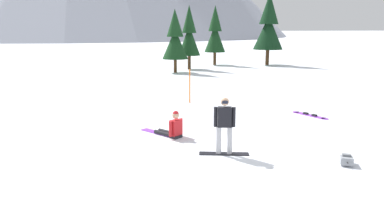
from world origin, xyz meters
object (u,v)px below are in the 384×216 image
at_px(backpack_grey, 346,160).
at_px(pine_tree_twin, 215,33).
at_px(trail_marker_pole, 190,86).
at_px(pine_tree_tall, 269,26).
at_px(snowboarder_foreground, 224,125).
at_px(loose_snowboard_near_left, 310,115).
at_px(snowboarder_midground, 172,128).
at_px(pine_tree_short, 189,35).
at_px(pine_tree_slender, 175,38).

bearing_deg(backpack_grey, pine_tree_twin, 82.49).
height_order(trail_marker_pole, pine_tree_tall, pine_tree_tall).
height_order(snowboarder_foreground, loose_snowboard_near_left, snowboarder_foreground).
relative_size(backpack_grey, trail_marker_pole, 0.33).
height_order(loose_snowboard_near_left, pine_tree_twin, pine_tree_twin).
bearing_deg(snowboarder_midground, loose_snowboard_near_left, 17.32).
height_order(pine_tree_short, pine_tree_tall, pine_tree_tall).
bearing_deg(trail_marker_pole, loose_snowboard_near_left, -39.87).
bearing_deg(pine_tree_short, loose_snowboard_near_left, -85.28).
xyz_separation_m(snowboarder_foreground, pine_tree_slender, (1.78, 20.43, 1.91)).
xyz_separation_m(snowboarder_foreground, trail_marker_pole, (0.50, 7.73, -0.06)).
height_order(trail_marker_pole, pine_tree_slender, pine_tree_slender).
xyz_separation_m(loose_snowboard_near_left, pine_tree_short, (-1.55, 18.76, 3.03)).
distance_m(pine_tree_tall, pine_tree_slender, 11.05).
height_order(snowboarder_midground, pine_tree_twin, pine_tree_twin).
distance_m(snowboarder_foreground, pine_tree_tall, 27.81).
bearing_deg(snowboarder_midground, pine_tree_twin, 71.82).
xyz_separation_m(snowboarder_foreground, pine_tree_tall, (11.78, 25.02, 2.92)).
distance_m(pine_tree_short, pine_tree_slender, 2.86).
relative_size(trail_marker_pole, pine_tree_short, 0.30).
bearing_deg(pine_tree_tall, pine_tree_short, -164.91).
bearing_deg(loose_snowboard_near_left, backpack_grey, -109.42).
relative_size(trail_marker_pole, pine_tree_slender, 0.32).
bearing_deg(snowboarder_midground, backpack_grey, -39.94).
xyz_separation_m(trail_marker_pole, pine_tree_twin, (6.17, 18.39, 2.32)).
height_order(backpack_grey, pine_tree_slender, pine_tree_slender).
height_order(snowboarder_midground, pine_tree_short, pine_tree_short).
bearing_deg(pine_tree_slender, snowboarder_foreground, -94.98).
height_order(loose_snowboard_near_left, pine_tree_tall, pine_tree_tall).
relative_size(snowboarder_midground, pine_tree_short, 0.28).
relative_size(snowboarder_foreground, pine_tree_twin, 0.29).
bearing_deg(pine_tree_tall, trail_marker_pole, -123.14).
bearing_deg(pine_tree_short, trail_marker_pole, -100.98).
bearing_deg(snowboarder_foreground, pine_tree_slender, 85.02).
distance_m(snowboarder_foreground, trail_marker_pole, 7.75).
relative_size(snowboarder_midground, backpack_grey, 2.85).
bearing_deg(snowboarder_foreground, trail_marker_pole, 86.32).
bearing_deg(snowboarder_foreground, pine_tree_twin, 75.69).
bearing_deg(pine_tree_tall, pine_tree_twin, 167.82).
distance_m(snowboarder_midground, pine_tree_tall, 26.61).
relative_size(snowboarder_midground, trail_marker_pole, 0.95).
relative_size(snowboarder_foreground, pine_tree_short, 0.30).
relative_size(snowboarder_foreground, pine_tree_slender, 0.33).
bearing_deg(pine_tree_tall, loose_snowboard_near_left, -107.99).
height_order(backpack_grey, pine_tree_short, pine_tree_short).
distance_m(pine_tree_short, pine_tree_twin, 4.68).
bearing_deg(trail_marker_pole, pine_tree_short, 79.02).
xyz_separation_m(snowboarder_midground, pine_tree_twin, (7.90, 24.05, 2.84)).
xyz_separation_m(backpack_grey, pine_tree_short, (0.39, 24.25, 2.92)).
bearing_deg(pine_tree_twin, backpack_grey, -97.51).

